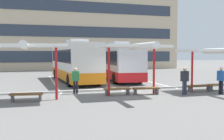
{
  "coord_description": "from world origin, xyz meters",
  "views": [
    {
      "loc": [
        -5.83,
        -16.68,
        2.53
      ],
      "look_at": [
        -0.11,
        2.59,
        1.31
      ],
      "focal_mm": 41.7,
      "sensor_mm": 36.0,
      "label": 1
    }
  ],
  "objects_px": {
    "bench_3": "(199,87)",
    "waiting_passenger_0": "(185,79)",
    "bench_2": "(146,89)",
    "coach_bus_0": "(74,62)",
    "waiting_shelter_0": "(25,47)",
    "coach_bus_1": "(116,62)",
    "bench_0": "(26,95)",
    "waiting_shelter_2": "(214,52)",
    "bench_1": "(117,90)",
    "waiting_passenger_2": "(75,79)",
    "waiting_shelter_1": "(134,48)",
    "bench_4": "(220,85)",
    "waiting_passenger_1": "(221,78)"
  },
  "relations": [
    {
      "from": "bench_3",
      "to": "waiting_passenger_0",
      "type": "height_order",
      "value": "waiting_passenger_0"
    },
    {
      "from": "bench_2",
      "to": "coach_bus_0",
      "type": "bearing_deg",
      "value": 109.07
    },
    {
      "from": "waiting_shelter_0",
      "to": "coach_bus_1",
      "type": "bearing_deg",
      "value": 52.44
    },
    {
      "from": "bench_0",
      "to": "bench_3",
      "type": "relative_size",
      "value": 0.96
    },
    {
      "from": "coach_bus_1",
      "to": "waiting_shelter_2",
      "type": "bearing_deg",
      "value": -70.67
    },
    {
      "from": "bench_1",
      "to": "bench_2",
      "type": "distance_m",
      "value": 1.83
    },
    {
      "from": "waiting_shelter_2",
      "to": "coach_bus_0",
      "type": "bearing_deg",
      "value": 130.94
    },
    {
      "from": "bench_0",
      "to": "waiting_passenger_0",
      "type": "height_order",
      "value": "waiting_passenger_0"
    },
    {
      "from": "waiting_passenger_2",
      "to": "coach_bus_1",
      "type": "bearing_deg",
      "value": 58.17
    },
    {
      "from": "waiting_shelter_0",
      "to": "bench_2",
      "type": "xyz_separation_m",
      "value": [
        7.14,
        0.51,
        -2.56
      ]
    },
    {
      "from": "waiting_shelter_1",
      "to": "coach_bus_0",
      "type": "bearing_deg",
      "value": 103.74
    },
    {
      "from": "bench_0",
      "to": "waiting_passenger_0",
      "type": "bearing_deg",
      "value": -2.22
    },
    {
      "from": "bench_4",
      "to": "waiting_passenger_0",
      "type": "relative_size",
      "value": 1.02
    },
    {
      "from": "waiting_shelter_2",
      "to": "waiting_shelter_0",
      "type": "bearing_deg",
      "value": -178.09
    },
    {
      "from": "bench_0",
      "to": "bench_2",
      "type": "height_order",
      "value": "same"
    },
    {
      "from": "bench_2",
      "to": "bench_3",
      "type": "relative_size",
      "value": 0.95
    },
    {
      "from": "coach_bus_0",
      "to": "waiting_passenger_2",
      "type": "height_order",
      "value": "coach_bus_0"
    },
    {
      "from": "waiting_shelter_0",
      "to": "waiting_shelter_2",
      "type": "distance_m",
      "value": 12.02
    },
    {
      "from": "bench_3",
      "to": "bench_4",
      "type": "bearing_deg",
      "value": 6.6
    },
    {
      "from": "coach_bus_1",
      "to": "bench_3",
      "type": "bearing_deg",
      "value": -74.83
    },
    {
      "from": "coach_bus_0",
      "to": "waiting_shelter_1",
      "type": "distance_m",
      "value": 9.64
    },
    {
      "from": "coach_bus_1",
      "to": "bench_3",
      "type": "distance_m",
      "value": 10.67
    },
    {
      "from": "coach_bus_0",
      "to": "waiting_passenger_1",
      "type": "height_order",
      "value": "coach_bus_0"
    },
    {
      "from": "bench_1",
      "to": "waiting_shelter_2",
      "type": "xyz_separation_m",
      "value": [
        6.68,
        -0.42,
        2.37
      ]
    },
    {
      "from": "bench_3",
      "to": "waiting_passenger_1",
      "type": "distance_m",
      "value": 1.64
    },
    {
      "from": "waiting_shelter_1",
      "to": "bench_3",
      "type": "distance_m",
      "value": 5.53
    },
    {
      "from": "waiting_shelter_0",
      "to": "bench_2",
      "type": "relative_size",
      "value": 2.59
    },
    {
      "from": "coach_bus_1",
      "to": "waiting_shelter_1",
      "type": "xyz_separation_m",
      "value": [
        -2.11,
        -10.47,
        1.22
      ]
    },
    {
      "from": "waiting_shelter_0",
      "to": "waiting_passenger_0",
      "type": "bearing_deg",
      "value": -1.45
    },
    {
      "from": "bench_2",
      "to": "bench_4",
      "type": "relative_size",
      "value": 1.01
    },
    {
      "from": "coach_bus_1",
      "to": "waiting_passenger_0",
      "type": "relative_size",
      "value": 7.17
    },
    {
      "from": "bench_1",
      "to": "bench_2",
      "type": "bearing_deg",
      "value": -10.1
    },
    {
      "from": "coach_bus_0",
      "to": "waiting_shelter_1",
      "type": "height_order",
      "value": "coach_bus_0"
    },
    {
      "from": "bench_4",
      "to": "waiting_passenger_2",
      "type": "bearing_deg",
      "value": 172.65
    },
    {
      "from": "coach_bus_1",
      "to": "waiting_shelter_0",
      "type": "distance_m",
      "value": 13.74
    },
    {
      "from": "coach_bus_0",
      "to": "bench_3",
      "type": "distance_m",
      "value": 11.61
    },
    {
      "from": "waiting_passenger_0",
      "to": "waiting_passenger_2",
      "type": "height_order",
      "value": "waiting_passenger_0"
    },
    {
      "from": "waiting_shelter_2",
      "to": "waiting_passenger_0",
      "type": "distance_m",
      "value": 3.19
    },
    {
      "from": "waiting_shelter_2",
      "to": "bench_3",
      "type": "height_order",
      "value": "waiting_shelter_2"
    },
    {
      "from": "bench_0",
      "to": "waiting_passenger_2",
      "type": "bearing_deg",
      "value": 34.43
    },
    {
      "from": "coach_bus_0",
      "to": "bench_0",
      "type": "xyz_separation_m",
      "value": [
        -3.96,
        -9.56,
        -1.43
      ]
    },
    {
      "from": "bench_4",
      "to": "waiting_shelter_0",
      "type": "bearing_deg",
      "value": -176.22
    },
    {
      "from": "bench_2",
      "to": "waiting_passenger_2",
      "type": "xyz_separation_m",
      "value": [
        -4.2,
        1.64,
        0.63
      ]
    },
    {
      "from": "coach_bus_0",
      "to": "waiting_passenger_1",
      "type": "bearing_deg",
      "value": -53.35
    },
    {
      "from": "coach_bus_0",
      "to": "waiting_shelter_1",
      "type": "bearing_deg",
      "value": -76.26
    },
    {
      "from": "bench_1",
      "to": "waiting_shelter_2",
      "type": "bearing_deg",
      "value": -3.64
    },
    {
      "from": "waiting_passenger_0",
      "to": "waiting_passenger_2",
      "type": "relative_size",
      "value": 1.02
    },
    {
      "from": "coach_bus_0",
      "to": "waiting_shelter_2",
      "type": "xyz_separation_m",
      "value": [
        8.05,
        -9.28,
        0.94
      ]
    },
    {
      "from": "bench_0",
      "to": "bench_2",
      "type": "bearing_deg",
      "value": 3.04
    },
    {
      "from": "waiting_shelter_0",
      "to": "waiting_shelter_1",
      "type": "relative_size",
      "value": 0.92
    }
  ]
}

